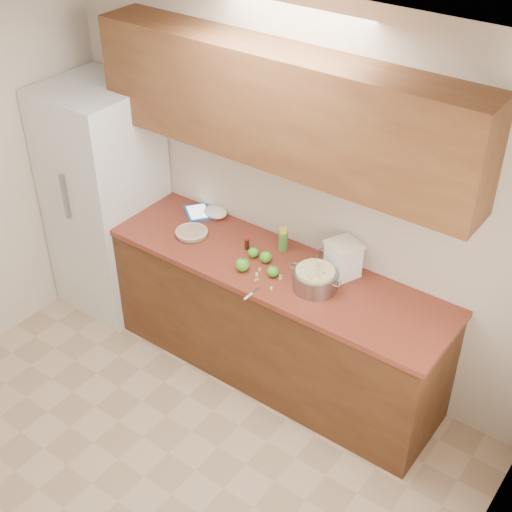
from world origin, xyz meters
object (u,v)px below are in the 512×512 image
Objects in this scene: pie at (192,233)px; flour_canister at (343,259)px; tablet at (198,212)px; colander at (315,279)px.

pie is 1.10m from flour_canister.
tablet is (-0.15, 0.25, -0.01)m from pie.
flour_canister is at bearing 11.90° from pie.
flour_canister is at bearing 35.38° from tablet.
flour_canister is (0.06, 0.23, 0.05)m from colander.
tablet is (-1.22, 0.02, -0.11)m from flour_canister.
colander is 0.24m from flour_canister.
colander is at bearing 24.26° from tablet.
colander is (1.01, -0.00, 0.05)m from pie.
tablet is at bearing 179.08° from flour_canister.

